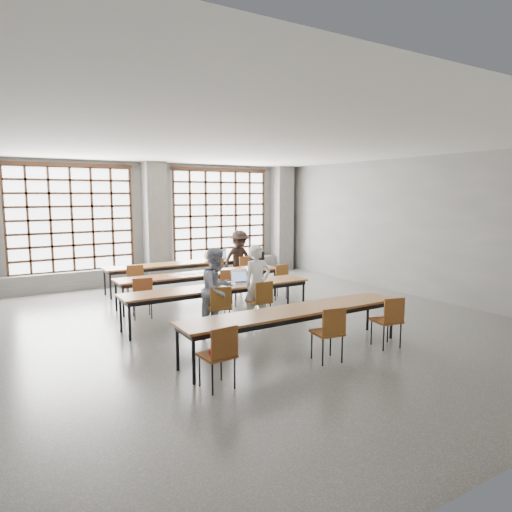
# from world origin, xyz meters

# --- Properties ---
(floor) EXTENTS (11.00, 11.00, 0.00)m
(floor) POSITION_xyz_m (0.00, 0.00, 0.00)
(floor) COLOR #4C4B49
(floor) RESTS_ON ground
(ceiling) EXTENTS (11.00, 11.00, 0.00)m
(ceiling) POSITION_xyz_m (0.00, 0.00, 3.50)
(ceiling) COLOR silver
(ceiling) RESTS_ON floor
(wall_back) EXTENTS (10.00, 0.00, 10.00)m
(wall_back) POSITION_xyz_m (0.00, 5.50, 1.75)
(wall_back) COLOR #5D5D5B
(wall_back) RESTS_ON floor
(wall_right) EXTENTS (0.00, 11.00, 11.00)m
(wall_right) POSITION_xyz_m (5.00, 0.00, 1.75)
(wall_right) COLOR #5D5D5B
(wall_right) RESTS_ON floor
(column_mid) EXTENTS (0.60, 0.55, 3.50)m
(column_mid) POSITION_xyz_m (0.00, 5.22, 1.75)
(column_mid) COLOR #545451
(column_mid) RESTS_ON floor
(column_right) EXTENTS (0.60, 0.55, 3.50)m
(column_right) POSITION_xyz_m (4.50, 5.22, 1.75)
(column_right) COLOR #545451
(column_right) RESTS_ON floor
(window_left) EXTENTS (3.32, 0.12, 3.00)m
(window_left) POSITION_xyz_m (-2.25, 5.42, 1.90)
(window_left) COLOR white
(window_left) RESTS_ON wall_back
(window_right) EXTENTS (3.32, 0.12, 3.00)m
(window_right) POSITION_xyz_m (2.25, 5.42, 1.90)
(window_right) COLOR white
(window_right) RESTS_ON wall_back
(sill_ledge) EXTENTS (9.80, 0.35, 0.50)m
(sill_ledge) POSITION_xyz_m (0.00, 5.30, 0.25)
(sill_ledge) COLOR #545451
(sill_ledge) RESTS_ON floor
(desk_row_a) EXTENTS (4.00, 0.70, 0.73)m
(desk_row_a) POSITION_xyz_m (0.17, 3.87, 0.66)
(desk_row_a) COLOR brown
(desk_row_a) RESTS_ON floor
(desk_row_b) EXTENTS (4.00, 0.70, 0.73)m
(desk_row_b) POSITION_xyz_m (-0.01, 2.09, 0.66)
(desk_row_b) COLOR brown
(desk_row_b) RESTS_ON floor
(desk_row_c) EXTENTS (4.00, 0.70, 0.73)m
(desk_row_c) POSITION_xyz_m (-0.35, 0.46, 0.66)
(desk_row_c) COLOR brown
(desk_row_c) RESTS_ON floor
(desk_row_d) EXTENTS (4.00, 0.70, 0.73)m
(desk_row_d) POSITION_xyz_m (-0.15, -1.87, 0.66)
(desk_row_d) COLOR brown
(desk_row_d) RESTS_ON floor
(chair_back_left) EXTENTS (0.49, 0.49, 0.88)m
(chair_back_left) POSITION_xyz_m (-1.24, 3.25, 0.54)
(chair_back_left) COLOR brown
(chair_back_left) RESTS_ON floor
(chair_back_mid) EXTENTS (0.49, 0.50, 0.88)m
(chair_back_mid) POSITION_xyz_m (0.96, 3.25, 0.54)
(chair_back_mid) COLOR brown
(chair_back_mid) RESTS_ON floor
(chair_back_right) EXTENTS (0.49, 0.50, 0.88)m
(chair_back_right) POSITION_xyz_m (1.79, 3.25, 0.54)
(chair_back_right) COLOR brown
(chair_back_right) RESTS_ON floor
(chair_mid_left) EXTENTS (0.50, 0.50, 0.88)m
(chair_mid_left) POSITION_xyz_m (-1.62, 1.46, 0.54)
(chair_mid_left) COLOR brown
(chair_mid_left) RESTS_ON floor
(chair_mid_centre) EXTENTS (0.51, 0.51, 0.88)m
(chair_mid_centre) POSITION_xyz_m (0.37, 1.46, 0.54)
(chair_mid_centre) COLOR brown
(chair_mid_centre) RESTS_ON floor
(chair_mid_right) EXTENTS (0.46, 0.46, 0.88)m
(chair_mid_right) POSITION_xyz_m (1.80, 1.46, 0.54)
(chair_mid_right) COLOR brown
(chair_mid_right) RESTS_ON floor
(chair_front_left) EXTENTS (0.50, 0.51, 0.88)m
(chair_front_left) POSITION_xyz_m (-0.66, -0.17, 0.54)
(chair_front_left) COLOR brown
(chair_front_left) RESTS_ON floor
(chair_front_right) EXTENTS (0.42, 0.43, 0.88)m
(chair_front_right) POSITION_xyz_m (0.25, -0.17, 0.54)
(chair_front_right) COLOR brown
(chair_front_right) RESTS_ON floor
(chair_near_left) EXTENTS (0.45, 0.46, 0.88)m
(chair_near_left) POSITION_xyz_m (-1.84, -2.50, 0.54)
(chair_near_left) COLOR brown
(chair_near_left) RESTS_ON floor
(chair_near_mid) EXTENTS (0.48, 0.49, 0.88)m
(chair_near_mid) POSITION_xyz_m (0.04, -2.50, 0.54)
(chair_near_mid) COLOR brown
(chair_near_mid) RESTS_ON floor
(chair_near_right) EXTENTS (0.49, 0.49, 0.88)m
(chair_near_right) POSITION_xyz_m (1.34, -2.50, 0.54)
(chair_near_right) COLOR brown
(chair_near_right) RESTS_ON floor
(student_male) EXTENTS (0.58, 0.39, 1.58)m
(student_male) POSITION_xyz_m (0.25, -0.04, 0.79)
(student_male) COLOR white
(student_male) RESTS_ON floor
(student_female) EXTENTS (0.94, 0.84, 1.58)m
(student_female) POSITION_xyz_m (-0.65, -0.04, 0.79)
(student_female) COLOR #172146
(student_female) RESTS_ON floor
(student_back) EXTENTS (1.04, 0.63, 1.57)m
(student_back) POSITION_xyz_m (1.77, 3.37, 0.79)
(student_back) COLOR black
(student_back) RESTS_ON floor
(laptop_front) EXTENTS (0.40, 0.35, 0.26)m
(laptop_front) POSITION_xyz_m (0.21, 0.57, 0.79)
(laptop_front) COLOR #BABABF
(laptop_front) RESTS_ON desk_row_c
(laptop_back) EXTENTS (0.37, 0.32, 0.26)m
(laptop_back) POSITION_xyz_m (1.53, 3.98, 0.79)
(laptop_back) COLOR #AFAFB4
(laptop_back) RESTS_ON desk_row_a
(mouse) EXTENTS (0.10, 0.07, 0.04)m
(mouse) POSITION_xyz_m (0.60, 0.44, 0.75)
(mouse) COLOR white
(mouse) RESTS_ON desk_row_c
(green_box) EXTENTS (0.27, 0.18, 0.09)m
(green_box) POSITION_xyz_m (-0.40, 0.54, 0.78)
(green_box) COLOR #2E872C
(green_box) RESTS_ON desk_row_c
(phone) EXTENTS (0.14, 0.10, 0.01)m
(phone) POSITION_xyz_m (-0.17, 0.36, 0.74)
(phone) COLOR black
(phone) RESTS_ON desk_row_c
(paper_sheet_a) EXTENTS (0.36, 0.34, 0.00)m
(paper_sheet_a) POSITION_xyz_m (-0.61, 2.14, 0.73)
(paper_sheet_a) COLOR white
(paper_sheet_a) RESTS_ON desk_row_b
(paper_sheet_b) EXTENTS (0.30, 0.21, 0.00)m
(paper_sheet_b) POSITION_xyz_m (-0.31, 2.04, 0.73)
(paper_sheet_b) COLOR silver
(paper_sheet_b) RESTS_ON desk_row_b
(paper_sheet_c) EXTENTS (0.33, 0.26, 0.00)m
(paper_sheet_c) POSITION_xyz_m (0.09, 2.09, 0.73)
(paper_sheet_c) COLOR white
(paper_sheet_c) RESTS_ON desk_row_b
(backpack) EXTENTS (0.33, 0.22, 0.40)m
(backpack) POSITION_xyz_m (1.59, 2.14, 0.93)
(backpack) COLOR black
(backpack) RESTS_ON desk_row_b
(plastic_bag) EXTENTS (0.30, 0.26, 0.29)m
(plastic_bag) POSITION_xyz_m (1.07, 3.92, 0.87)
(plastic_bag) COLOR silver
(plastic_bag) RESTS_ON desk_row_a
(red_pouch) EXTENTS (0.21, 0.11, 0.06)m
(red_pouch) POSITION_xyz_m (-1.85, -2.42, 0.50)
(red_pouch) COLOR #AD151E
(red_pouch) RESTS_ON chair_near_left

